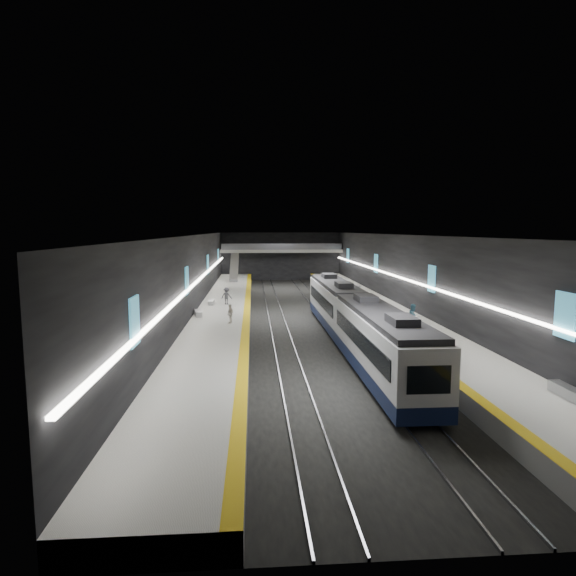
{
  "coord_description": "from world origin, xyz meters",
  "views": [
    {
      "loc": [
        -4.7,
        -46.24,
        8.52
      ],
      "look_at": [
        -0.92,
        5.36,
        2.2
      ],
      "focal_mm": 30.0,
      "sensor_mm": 36.0,
      "label": 1
    }
  ],
  "objects": [
    {
      "name": "wall_back",
      "position": [
        0.0,
        35.0,
        4.0
      ],
      "size": [
        20.0,
        0.04,
        8.0
      ],
      "primitive_type": "cube",
      "color": "black",
      "rests_on": "ground"
    },
    {
      "name": "bench_left_far",
      "position": [
        -8.91,
        2.04,
        1.22
      ],
      "size": [
        0.54,
        1.85,
        0.45
      ],
      "primitive_type": "cube",
      "rotation": [
        0.0,
        0.0,
        -0.02
      ],
      "color": "#99999E",
      "rests_on": "platform_left"
    },
    {
      "name": "escalator",
      "position": [
        -7.5,
        26.0,
        2.9
      ],
      "size": [
        1.2,
        7.5,
        3.92
      ],
      "primitive_type": "cube",
      "rotation": [
        0.44,
        0.0,
        0.0
      ],
      "color": "#99999E",
      "rests_on": "platform_left"
    },
    {
      "name": "passenger_right_b",
      "position": [
        7.39,
        -11.14,
        1.95
      ],
      "size": [
        1.15,
        1.17,
        1.9
      ],
      "primitive_type": "imported",
      "rotation": [
        0.0,
        0.0,
        0.85
      ],
      "color": "teal",
      "rests_on": "platform_right"
    },
    {
      "name": "wall_front",
      "position": [
        0.0,
        -35.0,
        4.0
      ],
      "size": [
        20.0,
        0.04,
        8.0
      ],
      "primitive_type": "cube",
      "color": "black",
      "rests_on": "ground"
    },
    {
      "name": "passenger_right_a",
      "position": [
        5.82,
        -21.62,
        1.82
      ],
      "size": [
        0.54,
        0.68,
        1.64
      ],
      "primitive_type": "imported",
      "rotation": [
        0.0,
        0.0,
        1.84
      ],
      "color": "#D24E65",
      "rests_on": "platform_right"
    },
    {
      "name": "passenger_left_a",
      "position": [
        -6.55,
        -8.0,
        1.79
      ],
      "size": [
        0.72,
        1.0,
        1.57
      ],
      "primitive_type": "imported",
      "rotation": [
        0.0,
        0.0,
        -1.98
      ],
      "color": "silver",
      "rests_on": "platform_left"
    },
    {
      "name": "platform_right",
      "position": [
        7.5,
        0.0,
        0.5
      ],
      "size": [
        5.0,
        70.0,
        1.0
      ],
      "primitive_type": "cube",
      "color": "slate",
      "rests_on": "ground"
    },
    {
      "name": "tile_surface_left",
      "position": [
        -7.5,
        0.0,
        1.01
      ],
      "size": [
        5.0,
        70.0,
        0.02
      ],
      "primitive_type": "cube",
      "color": "#AAAAA5",
      "rests_on": "platform_left"
    },
    {
      "name": "rails",
      "position": [
        -0.0,
        0.0,
        0.06
      ],
      "size": [
        6.52,
        70.0,
        0.12
      ],
      "color": "gray",
      "rests_on": "ground"
    },
    {
      "name": "cove_light_left",
      "position": [
        -9.8,
        0.0,
        3.8
      ],
      "size": [
        0.25,
        68.6,
        0.12
      ],
      "primitive_type": "cube",
      "color": "white",
      "rests_on": "wall_left"
    },
    {
      "name": "tactile_strip_left",
      "position": [
        -5.3,
        0.0,
        1.02
      ],
      "size": [
        0.6,
        70.0,
        0.02
      ],
      "primitive_type": "cube",
      "color": "#DCB10B",
      "rests_on": "platform_left"
    },
    {
      "name": "tactile_strip_right",
      "position": [
        5.3,
        0.0,
        1.02
      ],
      "size": [
        0.6,
        70.0,
        0.02
      ],
      "primitive_type": "cube",
      "color": "#DCB10B",
      "rests_on": "platform_right"
    },
    {
      "name": "mezzanine_bridge",
      "position": [
        0.0,
        32.93,
        5.04
      ],
      "size": [
        20.0,
        3.0,
        1.5
      ],
      "color": "gray",
      "rests_on": "wall_left"
    },
    {
      "name": "ceiling",
      "position": [
        0.0,
        0.0,
        8.0
      ],
      "size": [
        20.0,
        70.0,
        0.04
      ],
      "primitive_type": "cube",
      "rotation": [
        3.14,
        0.0,
        0.0
      ],
      "color": "beige",
      "rests_on": "wall_left"
    },
    {
      "name": "wall_right",
      "position": [
        10.0,
        0.0,
        4.0
      ],
      "size": [
        0.04,
        70.0,
        8.0
      ],
      "primitive_type": "cube",
      "color": "black",
      "rests_on": "ground"
    },
    {
      "name": "platform_left",
      "position": [
        -7.5,
        0.0,
        0.5
      ],
      "size": [
        5.0,
        70.0,
        1.0
      ],
      "primitive_type": "cube",
      "color": "slate",
      "rests_on": "ground"
    },
    {
      "name": "train",
      "position": [
        2.5,
        -12.5,
        2.2
      ],
      "size": [
        2.69,
        30.04,
        3.6
      ],
      "color": "#101A3D",
      "rests_on": "ground"
    },
    {
      "name": "passenger_left_b",
      "position": [
        -7.37,
        1.9,
        1.86
      ],
      "size": [
        1.27,
        1.0,
        1.72
      ],
      "primitive_type": "imported",
      "rotation": [
        0.0,
        0.0,
        2.76
      ],
      "color": "#393940",
      "rests_on": "platform_left"
    },
    {
      "name": "bench_right_near",
      "position": [
        9.37,
        -26.33,
        1.25
      ],
      "size": [
        0.57,
        2.06,
        0.5
      ],
      "primitive_type": "cube",
      "rotation": [
        0.0,
        0.0,
        0.0
      ],
      "color": "#99999E",
      "rests_on": "platform_right"
    },
    {
      "name": "ground",
      "position": [
        0.0,
        0.0,
        0.0
      ],
      "size": [
        70.0,
        70.0,
        0.0
      ],
      "primitive_type": "plane",
      "color": "black",
      "rests_on": "ground"
    },
    {
      "name": "wall_left",
      "position": [
        -10.0,
        0.0,
        4.0
      ],
      "size": [
        0.04,
        70.0,
        8.0
      ],
      "primitive_type": "cube",
      "color": "black",
      "rests_on": "ground"
    },
    {
      "name": "bench_right_far",
      "position": [
        8.71,
        14.6,
        1.2
      ],
      "size": [
        0.56,
        1.7,
        0.41
      ],
      "primitive_type": "cube",
      "rotation": [
        0.0,
        0.0,
        0.06
      ],
      "color": "#99999E",
      "rests_on": "platform_right"
    },
    {
      "name": "bench_left_near",
      "position": [
        -9.5,
        -4.41,
        1.24
      ],
      "size": [
        0.93,
        2.07,
        0.49
      ],
      "primitive_type": "cube",
      "rotation": [
        0.0,
        0.0,
        0.19
      ],
      "color": "#99999E",
      "rests_on": "platform_left"
    },
    {
      "name": "cove_light_right",
      "position": [
        9.8,
        0.0,
        3.8
      ],
      "size": [
        0.25,
        68.6,
        0.12
      ],
      "primitive_type": "cube",
      "color": "white",
      "rests_on": "wall_right"
    },
    {
      "name": "ad_posters",
      "position": [
        -0.0,
        1.0,
        4.5
      ],
      "size": [
        19.94,
        53.5,
        2.2
      ],
      "color": "teal",
      "rests_on": "wall_left"
    },
    {
      "name": "tile_surface_right",
      "position": [
        7.5,
        0.0,
        1.01
      ],
      "size": [
        5.0,
        70.0,
        0.02
      ],
      "primitive_type": "cube",
      "color": "#AAAAA5",
      "rests_on": "platform_right"
    }
  ]
}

